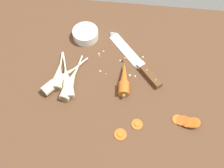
{
  "coord_description": "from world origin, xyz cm",
  "views": [
    {
      "loc": [
        5.79,
        -52.41,
        86.09
      ],
      "look_at": [
        0.0,
        -2.0,
        1.5
      ],
      "focal_mm": 41.17,
      "sensor_mm": 36.0,
      "label": 1
    }
  ],
  "objects_px": {
    "chefs_knife": "(132,56)",
    "carrot_slice_stray_near": "(137,124)",
    "parsnip_mid_right": "(67,81)",
    "whole_carrot": "(124,79)",
    "carrot_slice_stack": "(186,121)",
    "parsnip_front": "(59,80)",
    "parsnip_mid_left": "(58,76)",
    "parsnip_back": "(70,84)",
    "prep_bowl": "(85,34)",
    "carrot_slice_stray_mid": "(120,134)"
  },
  "relations": [
    {
      "from": "chefs_knife",
      "to": "carrot_slice_stray_near",
      "type": "bearing_deg",
      "value": -82.58
    },
    {
      "from": "parsnip_mid_right",
      "to": "carrot_slice_stray_near",
      "type": "height_order",
      "value": "parsnip_mid_right"
    },
    {
      "from": "whole_carrot",
      "to": "carrot_slice_stack",
      "type": "relative_size",
      "value": 1.9
    },
    {
      "from": "parsnip_front",
      "to": "parsnip_mid_left",
      "type": "xyz_separation_m",
      "value": [
        -0.01,
        0.02,
        0.0
      ]
    },
    {
      "from": "carrot_slice_stray_near",
      "to": "parsnip_mid_left",
      "type": "bearing_deg",
      "value": 153.38
    },
    {
      "from": "parsnip_back",
      "to": "carrot_slice_stray_near",
      "type": "xyz_separation_m",
      "value": [
        0.27,
        -0.13,
        -0.02
      ]
    },
    {
      "from": "chefs_knife",
      "to": "whole_carrot",
      "type": "height_order",
      "value": "whole_carrot"
    },
    {
      "from": "whole_carrot",
      "to": "chefs_knife",
      "type": "bearing_deg",
      "value": 79.13
    },
    {
      "from": "parsnip_mid_left",
      "to": "chefs_knife",
      "type": "bearing_deg",
      "value": 26.06
    },
    {
      "from": "whole_carrot",
      "to": "prep_bowl",
      "type": "xyz_separation_m",
      "value": [
        -0.19,
        0.21,
        0.0
      ]
    },
    {
      "from": "whole_carrot",
      "to": "parsnip_front",
      "type": "distance_m",
      "value": 0.25
    },
    {
      "from": "parsnip_mid_left",
      "to": "carrot_slice_stray_mid",
      "type": "distance_m",
      "value": 0.33
    },
    {
      "from": "parsnip_front",
      "to": "parsnip_mid_right",
      "type": "height_order",
      "value": "same"
    },
    {
      "from": "chefs_knife",
      "to": "parsnip_front",
      "type": "distance_m",
      "value": 0.32
    },
    {
      "from": "carrot_slice_stack",
      "to": "prep_bowl",
      "type": "bearing_deg",
      "value": 139.88
    },
    {
      "from": "parsnip_back",
      "to": "prep_bowl",
      "type": "relative_size",
      "value": 1.95
    },
    {
      "from": "chefs_knife",
      "to": "parsnip_front",
      "type": "xyz_separation_m",
      "value": [
        -0.28,
        -0.16,
        0.01
      ]
    },
    {
      "from": "parsnip_front",
      "to": "prep_bowl",
      "type": "height_order",
      "value": "same"
    },
    {
      "from": "parsnip_mid_left",
      "to": "carrot_slice_stack",
      "type": "xyz_separation_m",
      "value": [
        0.49,
        -0.13,
        -0.01
      ]
    },
    {
      "from": "parsnip_mid_right",
      "to": "parsnip_back",
      "type": "relative_size",
      "value": 1.02
    },
    {
      "from": "carrot_slice_stray_near",
      "to": "chefs_knife",
      "type": "bearing_deg",
      "value": 97.42
    },
    {
      "from": "chefs_knife",
      "to": "parsnip_mid_left",
      "type": "xyz_separation_m",
      "value": [
        -0.28,
        -0.14,
        0.01
      ]
    },
    {
      "from": "carrot_slice_stack",
      "to": "carrot_slice_stray_near",
      "type": "distance_m",
      "value": 0.18
    },
    {
      "from": "carrot_slice_stack",
      "to": "carrot_slice_stray_mid",
      "type": "height_order",
      "value": "carrot_slice_stack"
    },
    {
      "from": "whole_carrot",
      "to": "carrot_slice_stray_mid",
      "type": "height_order",
      "value": "whole_carrot"
    },
    {
      "from": "whole_carrot",
      "to": "carrot_slice_stray_near",
      "type": "distance_m",
      "value": 0.18
    },
    {
      "from": "prep_bowl",
      "to": "parsnip_mid_left",
      "type": "bearing_deg",
      "value": -107.23
    },
    {
      "from": "carrot_slice_stray_near",
      "to": "carrot_slice_stack",
      "type": "bearing_deg",
      "value": 9.01
    },
    {
      "from": "carrot_slice_stray_near",
      "to": "parsnip_back",
      "type": "bearing_deg",
      "value": 154.09
    },
    {
      "from": "carrot_slice_stack",
      "to": "prep_bowl",
      "type": "height_order",
      "value": "prep_bowl"
    },
    {
      "from": "chefs_knife",
      "to": "parsnip_mid_left",
      "type": "distance_m",
      "value": 0.31
    },
    {
      "from": "chefs_knife",
      "to": "parsnip_mid_right",
      "type": "distance_m",
      "value": 0.29
    },
    {
      "from": "parsnip_mid_right",
      "to": "prep_bowl",
      "type": "xyz_separation_m",
      "value": [
        0.03,
        0.25,
        0.0
      ]
    },
    {
      "from": "parsnip_front",
      "to": "carrot_slice_stack",
      "type": "distance_m",
      "value": 0.5
    },
    {
      "from": "parsnip_mid_left",
      "to": "carrot_slice_stray_mid",
      "type": "xyz_separation_m",
      "value": [
        0.26,
        -0.2,
        -0.02
      ]
    },
    {
      "from": "parsnip_mid_right",
      "to": "parsnip_back",
      "type": "bearing_deg",
      "value": -33.21
    },
    {
      "from": "parsnip_front",
      "to": "carrot_slice_stack",
      "type": "bearing_deg",
      "value": -13.03
    },
    {
      "from": "carrot_slice_stray_mid",
      "to": "parsnip_front",
      "type": "bearing_deg",
      "value": 144.5
    },
    {
      "from": "prep_bowl",
      "to": "whole_carrot",
      "type": "bearing_deg",
      "value": -48.64
    },
    {
      "from": "carrot_slice_stray_mid",
      "to": "prep_bowl",
      "type": "xyz_separation_m",
      "value": [
        -0.19,
        0.43,
        0.02
      ]
    },
    {
      "from": "carrot_slice_stray_mid",
      "to": "chefs_knife",
      "type": "bearing_deg",
      "value": 87.23
    },
    {
      "from": "parsnip_mid_right",
      "to": "carrot_slice_stray_mid",
      "type": "distance_m",
      "value": 0.29
    },
    {
      "from": "chefs_knife",
      "to": "parsnip_mid_right",
      "type": "relative_size",
      "value": 1.31
    },
    {
      "from": "chefs_knife",
      "to": "parsnip_front",
      "type": "bearing_deg",
      "value": -150.32
    },
    {
      "from": "parsnip_mid_left",
      "to": "carrot_slice_stray_mid",
      "type": "bearing_deg",
      "value": -37.75
    },
    {
      "from": "carrot_slice_stray_near",
      "to": "prep_bowl",
      "type": "distance_m",
      "value": 0.46
    },
    {
      "from": "carrot_slice_stack",
      "to": "whole_carrot",
      "type": "bearing_deg",
      "value": 148.59
    },
    {
      "from": "parsnip_back",
      "to": "prep_bowl",
      "type": "xyz_separation_m",
      "value": [
        0.02,
        0.25,
        0.0
      ]
    },
    {
      "from": "parsnip_mid_left",
      "to": "carrot_slice_stray_near",
      "type": "height_order",
      "value": "parsnip_mid_left"
    },
    {
      "from": "whole_carrot",
      "to": "parsnip_front",
      "type": "xyz_separation_m",
      "value": [
        -0.25,
        -0.03,
        -0.0
      ]
    }
  ]
}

